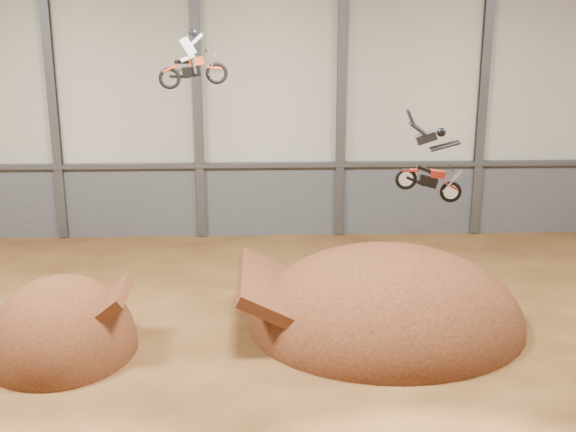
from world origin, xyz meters
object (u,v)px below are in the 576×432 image
Objects in this scene: fmx_rider_a at (194,55)px; fmx_rider_b at (427,157)px; takeoff_ramp at (63,350)px; landing_ramp at (386,326)px.

fmx_rider_a is 8.55m from fmx_rider_b.
fmx_rider_a reaches higher than takeoff_ramp.
landing_ramp is 3.54× the size of fmx_rider_b.
fmx_rider_b is (0.58, -2.78, 6.97)m from landing_ramp.
takeoff_ramp is at bearing -172.26° from landing_ramp.
takeoff_ramp is 0.59× the size of landing_ramp.
landing_ramp is at bearing 7.74° from takeoff_ramp.
fmx_rider_b is (11.98, -1.23, 6.97)m from takeoff_ramp.
fmx_rider_a reaches higher than fmx_rider_b.
takeoff_ramp is 2.56× the size of fmx_rider_a.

